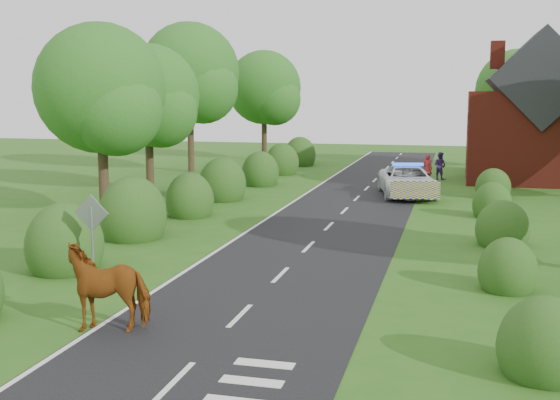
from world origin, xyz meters
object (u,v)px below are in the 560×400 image
(road_sign, at_px, (92,225))
(pedestrian_red, at_px, (427,169))
(police_van, at_px, (407,181))
(cow, at_px, (109,292))
(pedestrian_purple, at_px, (440,166))

(road_sign, xyz_separation_m, pedestrian_red, (8.19, 25.59, -0.79))
(road_sign, xyz_separation_m, police_van, (7.45, 19.55, -0.85))
(road_sign, height_order, pedestrian_red, road_sign)
(road_sign, relative_size, pedestrian_red, 1.46)
(cow, bearing_deg, road_sign, -163.35)
(police_van, height_order, pedestrian_red, police_van)
(cow, xyz_separation_m, pedestrian_red, (5.88, 29.02, 0.04))
(police_van, relative_size, pedestrian_purple, 3.59)
(road_sign, height_order, police_van, road_sign)
(road_sign, distance_m, police_van, 20.94)
(police_van, height_order, pedestrian_purple, police_van)
(police_van, distance_m, pedestrian_red, 6.09)
(police_van, bearing_deg, pedestrian_red, 71.58)
(road_sign, xyz_separation_m, pedestrian_purple, (8.89, 27.54, -0.79))
(pedestrian_purple, bearing_deg, road_sign, 103.05)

